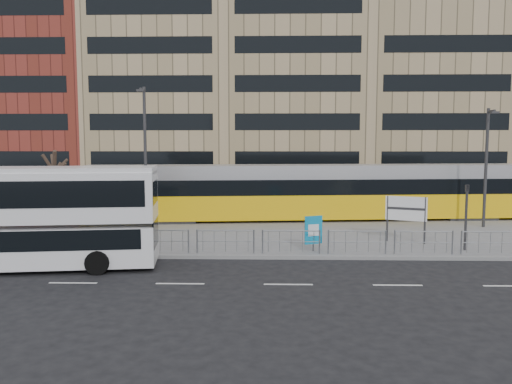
{
  "coord_description": "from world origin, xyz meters",
  "views": [
    {
      "loc": [
        1.25,
        -21.93,
        5.18
      ],
      "look_at": [
        0.57,
        6.0,
        2.44
      ],
      "focal_mm": 35.0,
      "sensor_mm": 36.0,
      "label": 1
    }
  ],
  "objects_px": {
    "pedestrian": "(120,229)",
    "traffic_light_east": "(466,209)",
    "tram": "(321,192)",
    "ad_panel": "(313,230)",
    "lamp_post_east": "(487,162)",
    "station_sign": "(406,211)",
    "lamp_post_west": "(145,151)",
    "bare_tree": "(53,148)",
    "traffic_light_west": "(122,210)",
    "double_decker_bus": "(25,215)"
  },
  "relations": [
    {
      "from": "lamp_post_east",
      "to": "ad_panel",
      "type": "bearing_deg",
      "value": -147.48
    },
    {
      "from": "pedestrian",
      "to": "lamp_post_west",
      "type": "bearing_deg",
      "value": 7.65
    },
    {
      "from": "double_decker_bus",
      "to": "pedestrian",
      "type": "distance_m",
      "value": 4.83
    },
    {
      "from": "tram",
      "to": "lamp_post_west",
      "type": "bearing_deg",
      "value": -171.96
    },
    {
      "from": "ad_panel",
      "to": "traffic_light_west",
      "type": "relative_size",
      "value": 0.53
    },
    {
      "from": "tram",
      "to": "station_sign",
      "type": "height_order",
      "value": "tram"
    },
    {
      "from": "traffic_light_east",
      "to": "lamp_post_west",
      "type": "bearing_deg",
      "value": 162.97
    },
    {
      "from": "double_decker_bus",
      "to": "traffic_light_east",
      "type": "distance_m",
      "value": 19.56
    },
    {
      "from": "double_decker_bus",
      "to": "ad_panel",
      "type": "relative_size",
      "value": 6.52
    },
    {
      "from": "station_sign",
      "to": "pedestrian",
      "type": "bearing_deg",
      "value": -152.53
    },
    {
      "from": "double_decker_bus",
      "to": "lamp_post_east",
      "type": "bearing_deg",
      "value": 16.0
    },
    {
      "from": "lamp_post_east",
      "to": "lamp_post_west",
      "type": "bearing_deg",
      "value": 179.39
    },
    {
      "from": "lamp_post_west",
      "to": "bare_tree",
      "type": "xyz_separation_m",
      "value": [
        -4.19,
        -3.32,
        0.17
      ]
    },
    {
      "from": "station_sign",
      "to": "ad_panel",
      "type": "xyz_separation_m",
      "value": [
        -4.86,
        -2.13,
        -0.66
      ]
    },
    {
      "from": "pedestrian",
      "to": "double_decker_bus",
      "type": "bearing_deg",
      "value": 149.24
    },
    {
      "from": "double_decker_bus",
      "to": "lamp_post_west",
      "type": "distance_m",
      "value": 10.82
    },
    {
      "from": "pedestrian",
      "to": "traffic_light_east",
      "type": "distance_m",
      "value": 16.55
    },
    {
      "from": "station_sign",
      "to": "lamp_post_west",
      "type": "height_order",
      "value": "lamp_post_west"
    },
    {
      "from": "lamp_post_west",
      "to": "bare_tree",
      "type": "distance_m",
      "value": 5.35
    },
    {
      "from": "tram",
      "to": "pedestrian",
      "type": "height_order",
      "value": "tram"
    },
    {
      "from": "station_sign",
      "to": "lamp_post_east",
      "type": "relative_size",
      "value": 0.33
    },
    {
      "from": "lamp_post_west",
      "to": "lamp_post_east",
      "type": "xyz_separation_m",
      "value": [
        20.47,
        -0.22,
        -0.67
      ]
    },
    {
      "from": "station_sign",
      "to": "traffic_light_east",
      "type": "relative_size",
      "value": 0.76
    },
    {
      "from": "traffic_light_west",
      "to": "double_decker_bus",
      "type": "bearing_deg",
      "value": -134.31
    },
    {
      "from": "traffic_light_east",
      "to": "lamp_post_east",
      "type": "xyz_separation_m",
      "value": [
        3.68,
        6.54,
        1.93
      ]
    },
    {
      "from": "lamp_post_west",
      "to": "lamp_post_east",
      "type": "height_order",
      "value": "lamp_post_west"
    },
    {
      "from": "tram",
      "to": "lamp_post_west",
      "type": "distance_m",
      "value": 11.65
    },
    {
      "from": "station_sign",
      "to": "pedestrian",
      "type": "height_order",
      "value": "station_sign"
    },
    {
      "from": "tram",
      "to": "pedestrian",
      "type": "bearing_deg",
      "value": -145.09
    },
    {
      "from": "tram",
      "to": "bare_tree",
      "type": "height_order",
      "value": "bare_tree"
    },
    {
      "from": "station_sign",
      "to": "traffic_light_west",
      "type": "height_order",
      "value": "traffic_light_west"
    },
    {
      "from": "station_sign",
      "to": "bare_tree",
      "type": "bearing_deg",
      "value": -163.6
    },
    {
      "from": "traffic_light_west",
      "to": "lamp_post_west",
      "type": "height_order",
      "value": "lamp_post_west"
    },
    {
      "from": "double_decker_bus",
      "to": "pedestrian",
      "type": "relative_size",
      "value": 6.05
    },
    {
      "from": "tram",
      "to": "lamp_post_west",
      "type": "xyz_separation_m",
      "value": [
        -11.0,
        -2.65,
        2.76
      ]
    },
    {
      "from": "station_sign",
      "to": "bare_tree",
      "type": "xyz_separation_m",
      "value": [
        -18.66,
        1.7,
        3.12
      ]
    },
    {
      "from": "ad_panel",
      "to": "lamp_post_east",
      "type": "height_order",
      "value": "lamp_post_east"
    },
    {
      "from": "traffic_light_west",
      "to": "bare_tree",
      "type": "xyz_separation_m",
      "value": [
        -4.98,
        4.43,
        2.77
      ]
    },
    {
      "from": "pedestrian",
      "to": "traffic_light_east",
      "type": "bearing_deg",
      "value": -85.83
    },
    {
      "from": "pedestrian",
      "to": "traffic_light_west",
      "type": "height_order",
      "value": "traffic_light_west"
    },
    {
      "from": "ad_panel",
      "to": "bare_tree",
      "type": "relative_size",
      "value": 0.25
    },
    {
      "from": "lamp_post_east",
      "to": "bare_tree",
      "type": "bearing_deg",
      "value": -172.83
    },
    {
      "from": "double_decker_bus",
      "to": "tram",
      "type": "relative_size",
      "value": 0.35
    },
    {
      "from": "lamp_post_west",
      "to": "pedestrian",
      "type": "bearing_deg",
      "value": -87.51
    },
    {
      "from": "double_decker_bus",
      "to": "station_sign",
      "type": "distance_m",
      "value": 17.72
    },
    {
      "from": "bare_tree",
      "to": "pedestrian",
      "type": "bearing_deg",
      "value": -35.23
    },
    {
      "from": "station_sign",
      "to": "double_decker_bus",
      "type": "bearing_deg",
      "value": -141.2
    },
    {
      "from": "traffic_light_west",
      "to": "lamp_post_east",
      "type": "xyz_separation_m",
      "value": [
        19.68,
        7.54,
        1.93
      ]
    },
    {
      "from": "tram",
      "to": "station_sign",
      "type": "relative_size",
      "value": 13.11
    },
    {
      "from": "lamp_post_east",
      "to": "tram",
      "type": "bearing_deg",
      "value": 163.16
    }
  ]
}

